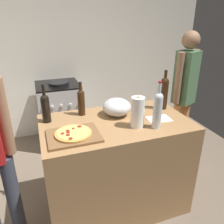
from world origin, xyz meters
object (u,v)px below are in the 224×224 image
at_px(wine_bottle_green, 158,108).
at_px(wine_bottle_clear, 45,107).
at_px(wine_bottle_dark, 81,101).
at_px(mixing_bowl, 117,107).
at_px(paper_towel_roll, 138,112).
at_px(stove, 60,114).
at_px(person_in_red, 184,92).
at_px(wine_bottle_amber, 164,92).
at_px(pizza, 73,133).

xyz_separation_m(wine_bottle_green, wine_bottle_clear, (-0.85, 0.42, -0.03)).
xyz_separation_m(wine_bottle_green, wine_bottle_dark, (-0.53, 0.47, -0.03)).
xyz_separation_m(mixing_bowl, paper_towel_roll, (0.08, -0.28, 0.05)).
xyz_separation_m(wine_bottle_clear, wine_bottle_dark, (0.32, 0.05, -0.00)).
bearing_deg(wine_bottle_clear, stove, 79.39).
relative_size(wine_bottle_green, stove, 0.42).
distance_m(wine_bottle_green, stove, 1.86).
distance_m(paper_towel_roll, wine_bottle_dark, 0.55).
xyz_separation_m(wine_bottle_dark, person_in_red, (1.28, 0.20, -0.12)).
distance_m(wine_bottle_clear, stove, 1.38).
bearing_deg(person_in_red, wine_bottle_dark, -171.01).
height_order(wine_bottle_amber, wine_bottle_dark, wine_bottle_amber).
distance_m(pizza, wine_bottle_dark, 0.43).
distance_m(wine_bottle_clear, person_in_red, 1.63).
bearing_deg(stove, mixing_bowl, -72.79).
relative_size(mixing_bowl, paper_towel_roll, 1.00).
relative_size(pizza, stove, 0.30).
xyz_separation_m(pizza, wine_bottle_amber, (0.95, 0.28, 0.14)).
xyz_separation_m(paper_towel_roll, wine_bottle_amber, (0.41, 0.28, 0.04)).
xyz_separation_m(stove, person_in_red, (1.37, -0.97, 0.49)).
bearing_deg(wine_bottle_amber, wine_bottle_green, -127.79).
xyz_separation_m(mixing_bowl, stove, (-0.40, 1.29, -0.55)).
distance_m(pizza, stove, 1.64).
bearing_deg(paper_towel_roll, wine_bottle_green, -25.49).
bearing_deg(wine_bottle_amber, stove, 124.69).
height_order(wine_bottle_clear, wine_bottle_dark, wine_bottle_clear).
bearing_deg(mixing_bowl, wine_bottle_amber, 0.07).
distance_m(wine_bottle_green, wine_bottle_clear, 0.95).
bearing_deg(paper_towel_roll, mixing_bowl, 105.59).
distance_m(pizza, wine_bottle_clear, 0.40).
height_order(mixing_bowl, wine_bottle_dark, wine_bottle_dark).
distance_m(mixing_bowl, wine_bottle_amber, 0.50).
distance_m(mixing_bowl, wine_bottle_clear, 0.63).
bearing_deg(wine_bottle_amber, wine_bottle_dark, 171.63).
xyz_separation_m(wine_bottle_green, person_in_red, (0.75, 0.67, -0.15)).
relative_size(mixing_bowl, wine_bottle_amber, 0.68).
bearing_deg(stove, wine_bottle_dark, -85.46).
height_order(mixing_bowl, paper_towel_roll, paper_towel_roll).
relative_size(paper_towel_roll, person_in_red, 0.16).
height_order(pizza, wine_bottle_green, wine_bottle_green).
xyz_separation_m(pizza, stove, (0.06, 1.56, -0.50)).
bearing_deg(wine_bottle_amber, paper_towel_roll, -146.01).
relative_size(stove, person_in_red, 0.58).
xyz_separation_m(pizza, mixing_bowl, (0.46, 0.27, 0.05)).
bearing_deg(mixing_bowl, wine_bottle_green, -57.43).
distance_m(wine_bottle_amber, person_in_red, 0.60).
relative_size(mixing_bowl, wine_bottle_dark, 0.84).
distance_m(mixing_bowl, person_in_red, 1.03).
relative_size(wine_bottle_clear, wine_bottle_amber, 0.89).
xyz_separation_m(pizza, wine_bottle_dark, (0.15, 0.39, 0.11)).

